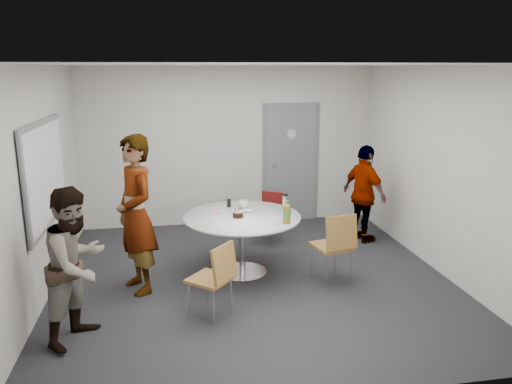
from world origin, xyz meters
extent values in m
plane|color=black|center=(0.00, 0.00, 0.00)|extent=(5.00, 5.00, 0.00)
plane|color=silver|center=(0.00, 0.00, 2.70)|extent=(5.00, 5.00, 0.00)
plane|color=beige|center=(0.00, 2.50, 1.35)|extent=(5.00, 0.00, 5.00)
plane|color=beige|center=(-2.50, 0.00, 1.35)|extent=(0.00, 5.00, 5.00)
plane|color=beige|center=(2.50, 0.00, 1.35)|extent=(0.00, 5.00, 5.00)
plane|color=beige|center=(0.00, -2.50, 1.35)|extent=(5.00, 0.00, 5.00)
cube|color=slate|center=(1.10, 2.47, 1.02)|extent=(0.90, 0.05, 2.05)
cube|color=slate|center=(1.10, 2.50, 1.02)|extent=(1.02, 0.04, 2.12)
cylinder|color=#B2BFC6|center=(1.10, 2.44, 1.55)|extent=(0.16, 0.01, 0.16)
cylinder|color=silver|center=(0.78, 2.41, 1.02)|extent=(0.04, 0.14, 0.04)
cube|color=slate|center=(-2.46, 0.20, 1.45)|extent=(0.03, 1.90, 1.25)
cube|color=white|center=(-2.44, 0.20, 1.45)|extent=(0.01, 1.78, 1.13)
cylinder|color=white|center=(-0.11, 0.22, 0.78)|extent=(1.53, 1.53, 0.03)
cylinder|color=silver|center=(-0.11, 0.22, 0.39)|extent=(0.09, 0.09, 0.75)
cylinder|color=silver|center=(-0.11, 0.22, 0.01)|extent=(0.66, 0.66, 0.02)
cylinder|color=white|center=(-0.17, 0.13, 0.80)|extent=(0.18, 0.18, 0.01)
cylinder|color=black|center=(-0.17, 0.13, 0.84)|extent=(0.13, 0.13, 0.07)
cylinder|color=white|center=(-0.17, 0.13, 0.89)|extent=(0.14, 0.14, 0.02)
cylinder|color=olive|center=(0.39, -0.20, 0.91)|extent=(0.10, 0.10, 0.22)
cylinder|color=#428535|center=(0.39, -0.20, 0.92)|extent=(0.10, 0.10, 0.08)
cone|color=olive|center=(0.39, -0.20, 1.04)|extent=(0.09, 0.09, 0.05)
cylinder|color=#4C9543|center=(0.39, -0.20, 1.08)|extent=(0.04, 0.04, 0.02)
imported|color=white|center=(-0.03, 0.59, 0.85)|extent=(0.18, 0.18, 0.11)
cylinder|color=black|center=(-0.22, 0.67, 0.86)|extent=(0.05, 0.05, 0.13)
cylinder|color=silver|center=(0.51, 0.42, 0.89)|extent=(0.07, 0.07, 0.19)
cylinder|color=black|center=(0.51, 0.42, 1.00)|extent=(0.07, 0.07, 0.03)
cube|color=#E67A73|center=(-0.41, 0.59, 0.81)|extent=(0.11, 0.06, 0.02)
ellipsoid|color=white|center=(-0.03, 0.39, 0.81)|extent=(0.16, 0.16, 0.03)
cube|color=brown|center=(-0.63, -0.90, 0.44)|extent=(0.58, 0.58, 0.03)
cube|color=brown|center=(-0.48, -1.03, 0.66)|extent=(0.32, 0.35, 0.39)
cylinder|color=silver|center=(-0.65, -0.67, 0.22)|extent=(0.02, 0.02, 0.44)
cylinder|color=silver|center=(-0.86, -0.92, 0.22)|extent=(0.02, 0.02, 0.44)
cylinder|color=silver|center=(-0.40, -0.88, 0.22)|extent=(0.02, 0.02, 0.44)
cylinder|color=silver|center=(-0.61, -1.13, 0.22)|extent=(0.02, 0.02, 0.44)
cube|color=brown|center=(0.97, -0.24, 0.47)|extent=(0.53, 0.53, 0.04)
cube|color=brown|center=(1.02, -0.44, 0.72)|extent=(0.43, 0.19, 0.42)
cylinder|color=silver|center=(1.10, -0.02, 0.24)|extent=(0.02, 0.02, 0.47)
cylinder|color=silver|center=(0.75, -0.11, 0.24)|extent=(0.02, 0.02, 0.47)
cylinder|color=silver|center=(1.19, -0.37, 0.24)|extent=(0.02, 0.02, 0.47)
cylinder|color=silver|center=(0.84, -0.46, 0.24)|extent=(0.02, 0.02, 0.47)
cube|color=maroon|center=(0.48, 1.29, 0.41)|extent=(0.52, 0.52, 0.03)
cube|color=maroon|center=(0.57, 1.45, 0.61)|extent=(0.35, 0.25, 0.36)
cylinder|color=silver|center=(0.27, 1.24, 0.20)|extent=(0.02, 0.02, 0.41)
cylinder|color=silver|center=(0.54, 1.08, 0.20)|extent=(0.02, 0.02, 0.41)
cylinder|color=silver|center=(0.42, 1.50, 0.20)|extent=(0.02, 0.02, 0.41)
cylinder|color=silver|center=(0.69, 1.35, 0.20)|extent=(0.02, 0.02, 0.41)
imported|color=#A5C6EA|center=(-1.43, -0.06, 0.96)|extent=(0.71, 0.83, 1.92)
imported|color=white|center=(-1.95, -1.12, 0.79)|extent=(0.90, 0.96, 1.58)
imported|color=black|center=(1.95, 1.15, 0.76)|extent=(0.66, 0.97, 1.53)
camera|label=1|loc=(-1.01, -5.93, 2.66)|focal=35.00mm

